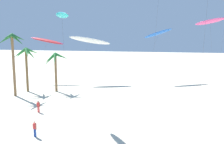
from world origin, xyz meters
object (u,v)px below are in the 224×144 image
Objects in this scene: palm_tree_0 at (26,56)px; flying_kite_1 at (159,33)px; palm_tree_1 at (56,61)px; flying_kite_4 at (90,40)px; palm_tree_2 at (13,47)px; person_near_right at (38,106)px; flying_kite_3 at (47,41)px; person_near_left at (35,128)px; flying_kite_6 at (210,21)px; flying_kite_8 at (62,15)px.

palm_tree_0 is 0.66× the size of flying_kite_1.
flying_kite_4 is (3.10, 10.58, 3.49)m from palm_tree_1.
palm_tree_2 reaches higher than flying_kite_4.
person_near_right is at bearing -117.32° from flying_kite_1.
flying_kite_1 is at bearing 62.68° from person_near_right.
flying_kite_4 is at bearing 90.01° from person_near_right.
person_near_left is (13.38, -28.99, -8.14)m from flying_kite_3.
flying_kite_1 reaches higher than palm_tree_0.
palm_tree_2 is 0.74× the size of flying_kite_6.
palm_tree_1 is at bearing 12.04° from palm_tree_0.
palm_tree_0 is at bearing -82.64° from flying_kite_3.
flying_kite_3 is at bearing -165.08° from flying_kite_1.
palm_tree_0 is 4.00m from palm_tree_2.
person_near_right is at bearing -132.58° from flying_kite_6.
flying_kite_3 is (-1.38, 10.72, 2.60)m from palm_tree_0.
flying_kite_6 is at bearing 47.42° from person_near_right.
flying_kite_3 is 9.69m from flying_kite_4.
flying_kite_3 is (-6.55, 9.62, 3.36)m from palm_tree_1.
flying_kite_4 is 0.80× the size of flying_kite_8.
palm_tree_1 is at bearing 40.95° from palm_tree_2.
palm_tree_2 is 0.81× the size of flying_kite_8.
flying_kite_8 is 12.47m from person_near_right.
palm_tree_1 is 11.56m from flying_kite_4.
flying_kite_4 is 25.95m from flying_kite_6.
palm_tree_2 is (-0.21, -3.56, 1.80)m from palm_tree_0.
flying_kite_3 is 25.07m from person_near_right.
flying_kite_3 is at bearing 124.24° from palm_tree_1.
palm_tree_2 is 1.04× the size of flying_kite_3.
flying_kite_4 is 6.49× the size of person_near_right.
flying_kite_3 is 0.77× the size of flying_kite_8.
flying_kite_6 is 42.62m from person_near_left.
palm_tree_0 is 5.33m from palm_tree_1.
flying_kite_6 reaches higher than flying_kite_3.
flying_kite_8 is (-10.30, -29.13, 1.84)m from flying_kite_1.
flying_kite_4 is (9.65, 0.96, 0.12)m from flying_kite_3.
flying_kite_6 is at bearing 26.21° from palm_tree_0.
flying_kite_1 is (17.62, 16.06, 5.06)m from palm_tree_1.
flying_kite_6 is (34.83, 5.75, 4.11)m from flying_kite_3.
palm_tree_0 is 0.76× the size of palm_tree_2.
palm_tree_1 is 24.37m from flying_kite_1.
palm_tree_0 is 4.87× the size of person_near_left.
flying_kite_6 is (25.19, 4.79, 3.99)m from flying_kite_4.
flying_kite_3 is 6.25× the size of person_near_right.
flying_kite_1 is 30.95m from flying_kite_8.
flying_kite_6 reaches higher than flying_kite_8.
flying_kite_8 reaches higher than palm_tree_1.
flying_kite_3 reaches higher than palm_tree_1.
person_near_left is at bearing -63.05° from person_near_right.
flying_kite_3 is (-1.17, 14.28, 0.80)m from palm_tree_2.
person_near_right is (9.65, -21.66, -8.15)m from flying_kite_3.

